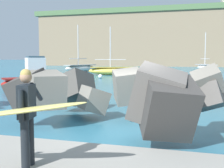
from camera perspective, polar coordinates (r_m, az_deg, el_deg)
ground_plane at (r=8.52m, az=1.69°, el=-9.79°), size 400.00×400.00×0.00m
breakwater_jetty at (r=10.00m, az=-7.93°, el=-1.20°), size 32.29×6.27×2.33m
surfer_with_board at (r=5.28m, az=-16.46°, el=-5.21°), size 2.12×1.33×1.78m
boat_near_left at (r=43.50m, az=-6.22°, el=3.16°), size 3.80×5.92×6.90m
boat_near_centre at (r=21.09m, az=-15.36°, el=0.96°), size 4.03×4.06×2.29m
boat_mid_centre at (r=49.04m, az=17.94°, el=3.15°), size 3.73×5.18×6.14m
boat_mid_right at (r=35.93m, az=0.42°, el=2.67°), size 6.56×3.40×5.91m
mooring_buoy_middle at (r=32.85m, az=11.33°, el=1.73°), size 0.44×0.44×0.44m
mooring_buoy_outer at (r=30.11m, az=-2.31°, el=1.51°), size 0.44×0.44×0.44m
headland_bluff at (r=86.26m, az=21.09°, el=8.14°), size 95.00×36.80×13.91m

